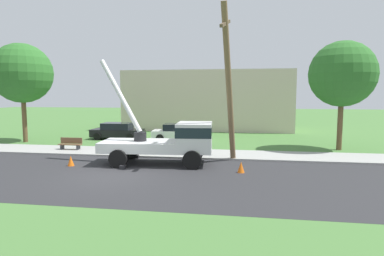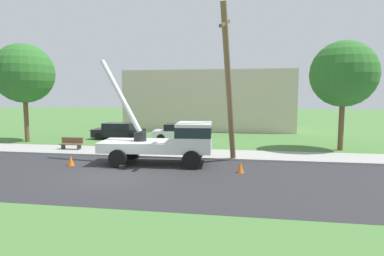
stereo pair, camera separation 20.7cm
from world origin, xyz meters
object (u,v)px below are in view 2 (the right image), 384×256
Objects in this scene: traffic_cone_behind at (71,161)px; parked_sedan_black at (119,131)px; parked_sedan_white at (180,132)px; traffic_cone_ahead at (240,167)px; roadside_tree_near at (24,74)px; park_bench at (72,144)px; roadside_tree_far at (344,74)px; leaning_utility_pole at (229,85)px; utility_truck at (171,139)px.

traffic_cone_behind is 0.13× the size of parked_sedan_black.
traffic_cone_behind is 0.12× the size of parked_sedan_white.
traffic_cone_ahead is 9.27m from traffic_cone_behind.
parked_sedan_black is 0.56× the size of roadside_tree_near.
park_bench is 0.20× the size of roadside_tree_near.
roadside_tree_far is at bearing -12.65° from parked_sedan_white.
traffic_cone_ahead is at bearing -44.75° from parked_sedan_black.
parked_sedan_black is 5.48m from parked_sedan_white.
parked_sedan_white is 0.60× the size of roadside_tree_far.
roadside_tree_near is 1.05× the size of roadside_tree_far.
parked_sedan_white is (-4.52, 8.71, -3.71)m from leaning_utility_pole.
traffic_cone_behind is (-5.38, -1.33, -1.13)m from utility_truck.
roadside_tree_near reaches higher than traffic_cone_ahead.
traffic_cone_behind is 18.51m from roadside_tree_far.
utility_truck is at bearing -149.32° from roadside_tree_far.
leaning_utility_pole is 17.93m from roadside_tree_near.
parked_sedan_white is at bearing 117.44° from leaning_utility_pole.
traffic_cone_ahead is 0.07× the size of roadside_tree_far.
roadside_tree_far is (10.70, 6.35, 3.88)m from utility_truck.
parked_sedan_white is at bearing 12.14° from roadside_tree_near.
traffic_cone_ahead is at bearing -131.13° from roadside_tree_far.
traffic_cone_ahead is at bearing -24.10° from roadside_tree_near.
parked_sedan_white is 13.19m from roadside_tree_far.
parked_sedan_white is (4.01, 10.39, 0.43)m from traffic_cone_behind.
parked_sedan_black is at bearing 126.72° from utility_truck.
utility_truck reaches higher than traffic_cone_ahead.
parked_sedan_black is at bearing 97.93° from traffic_cone_behind.
roadside_tree_near reaches higher than utility_truck.
parked_sedan_black is (-10.00, 8.84, -3.71)m from leaning_utility_pole.
roadside_tree_near is at bearing 155.90° from traffic_cone_ahead.
parked_sedan_white is at bearing -1.35° from parked_sedan_black.
traffic_cone_behind is at bearing -111.11° from parked_sedan_white.
utility_truck is at bearing 13.92° from traffic_cone_behind.
traffic_cone_behind is (-9.27, 0.12, 0.00)m from traffic_cone_ahead.
parked_sedan_white is 8.80m from park_bench.
park_bench is 0.21× the size of roadside_tree_far.
traffic_cone_ahead is at bearing -0.74° from traffic_cone_behind.
leaning_utility_pole reaches higher than traffic_cone_behind.
traffic_cone_ahead is 1.00× the size of traffic_cone_behind.
traffic_cone_ahead is 0.35× the size of park_bench.
roadside_tree_near is (-6.84, -2.78, 4.86)m from parked_sedan_black.
traffic_cone_behind is 0.07× the size of roadside_tree_near.
utility_truck is 11.48m from parked_sedan_black.
park_bench reaches higher than traffic_cone_behind.
parked_sedan_black is (-1.47, 10.52, 0.43)m from traffic_cone_behind.
leaning_utility_pole reaches higher than parked_sedan_black.
park_bench is (-6.51, -5.91, -0.25)m from parked_sedan_white.
roadside_tree_far reaches higher than traffic_cone_behind.
roadside_tree_near is at bearing -157.89° from parked_sedan_black.
leaning_utility_pole is at bearing 6.29° from utility_truck.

